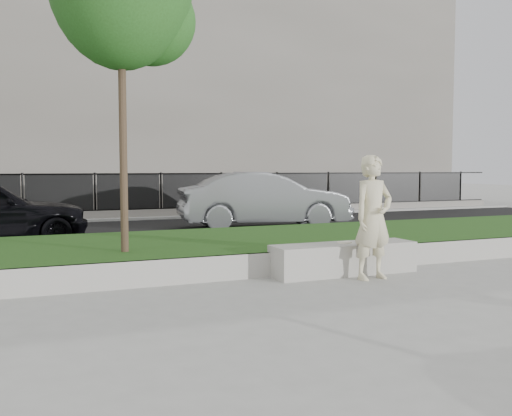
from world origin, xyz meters
name	(u,v)px	position (x,y,z in m)	size (l,w,h in m)	color
ground	(252,294)	(0.00, 0.00, 0.00)	(90.00, 90.00, 0.00)	gray
grass_bank	(191,251)	(0.00, 3.00, 0.20)	(34.00, 4.00, 0.40)	#0D3610
grass_kerb	(227,268)	(0.00, 1.04, 0.20)	(34.00, 0.08, 0.40)	#99978F
street	(135,231)	(0.00, 8.50, 0.02)	(34.00, 7.00, 0.04)	black
far_pavement	(109,217)	(0.00, 13.00, 0.06)	(34.00, 3.00, 0.12)	gray
iron_fence	(114,205)	(0.00, 12.00, 0.54)	(32.00, 0.30, 1.50)	slate
building_facade	(84,97)	(0.00, 20.00, 5.00)	(34.00, 10.00, 10.00)	#645F58
stone_bench	(344,259)	(1.98, 0.80, 0.26)	(2.51, 0.63, 0.51)	#99978F
man	(373,217)	(2.17, 0.25, 0.98)	(0.72, 0.47, 1.97)	beige
book	(345,242)	(2.01, 0.82, 0.53)	(0.21, 0.15, 0.02)	white
car_silver	(264,200)	(3.63, 7.81, 0.85)	(1.71, 4.90, 1.61)	gray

